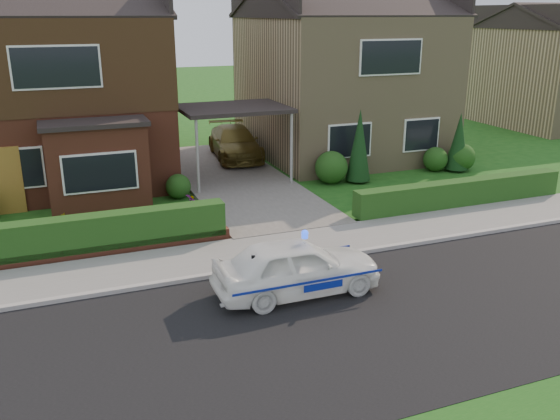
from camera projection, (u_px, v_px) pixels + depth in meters
name	position (u px, v px, depth m)	size (l,w,h in m)	color
ground	(391.00, 313.00, 12.34)	(120.00, 120.00, 0.00)	#194D14
road	(391.00, 313.00, 12.34)	(60.00, 6.00, 0.02)	black
kerb	(328.00, 257.00, 15.01)	(60.00, 0.16, 0.12)	#9E9993
sidewalk	(311.00, 243.00, 15.94)	(60.00, 2.00, 0.10)	slate
driveway	(235.00, 179.00, 22.03)	(3.80, 12.00, 0.12)	#666059
house_left	(55.00, 75.00, 21.41)	(7.50, 9.53, 7.25)	brown
house_right	(341.00, 69.00, 25.55)	(7.50, 8.06, 7.25)	tan
carport_link	(233.00, 110.00, 21.17)	(3.80, 3.00, 2.77)	black
dwarf_wall	(82.00, 253.00, 14.95)	(7.70, 0.25, 0.36)	brown
hedge_left	(82.00, 258.00, 15.14)	(7.50, 0.55, 0.90)	#1A3912
hedge_right	(459.00, 207.00, 19.07)	(7.50, 0.55, 0.80)	#1A3912
shrub_left_mid	(131.00, 187.00, 18.95)	(1.32, 1.32, 1.32)	#1A3912
shrub_left_near	(178.00, 186.00, 19.85)	(0.84, 0.84, 0.84)	#1A3912
shrub_right_near	(331.00, 167.00, 21.56)	(1.20, 1.20, 1.20)	#1A3912
shrub_right_mid	(435.00, 159.00, 23.28)	(0.96, 0.96, 0.96)	#1A3912
shrub_right_far	(461.00, 157.00, 23.34)	(1.08, 1.08, 1.08)	#1A3912
conifer_a	(359.00, 148.00, 21.50)	(0.90, 0.90, 2.60)	black
conifer_b	(459.00, 144.00, 23.09)	(0.90, 0.90, 2.20)	black
neighbour_right	(554.00, 77.00, 32.57)	(6.50, 7.00, 5.20)	tan
police_car	(297.00, 267.00, 13.02)	(3.42, 3.73, 1.43)	white
driveway_car	(235.00, 142.00, 24.92)	(1.80, 4.44, 1.29)	brown
potted_plant_a	(116.00, 199.00, 18.60)	(0.41, 0.28, 0.78)	gray
potted_plant_b	(59.00, 229.00, 15.96)	(0.46, 0.37, 0.84)	gray
potted_plant_c	(192.00, 208.00, 17.77)	(0.44, 0.44, 0.78)	gray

